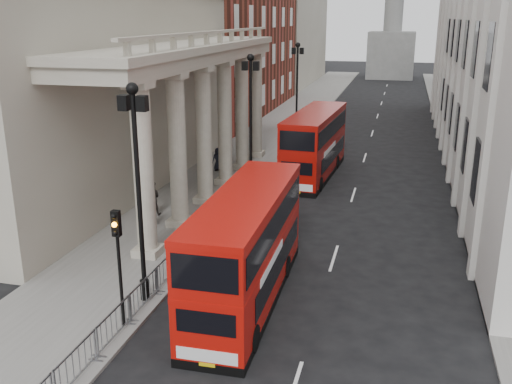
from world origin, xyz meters
name	(u,v)px	position (x,y,z in m)	size (l,w,h in m)	color
ground	(110,361)	(0.00, 0.00, 0.00)	(260.00, 260.00, 0.00)	black
sidewalk_west	(254,150)	(-3.00, 30.00, 0.06)	(6.00, 140.00, 0.12)	slate
sidewalk_east	(466,163)	(13.50, 30.00, 0.06)	(3.00, 140.00, 0.12)	slate
kerb	(289,152)	(-0.05, 30.00, 0.07)	(0.20, 140.00, 0.14)	slate
portico_building	(90,93)	(-10.50, 18.00, 6.00)	(9.00, 28.00, 12.00)	#9E9684
brick_building	(229,12)	(-10.50, 48.00, 11.00)	(9.00, 32.00, 22.00)	maroon
west_building_far	(287,20)	(-10.50, 80.00, 10.00)	(9.00, 30.00, 20.00)	#9E9684
lamp_post_south	(138,180)	(-0.60, 4.00, 4.91)	(1.05, 0.44, 8.32)	black
lamp_post_mid	(251,112)	(-0.60, 20.00, 4.91)	(1.05, 0.44, 8.32)	black
lamp_post_north	(297,84)	(-0.60, 36.00, 4.91)	(1.05, 0.44, 8.32)	black
traffic_light	(118,247)	(-0.50, 1.98, 3.11)	(0.28, 0.33, 4.30)	black
crowd_barriers	(130,309)	(-0.35, 2.23, 0.67)	(0.50, 18.75, 1.10)	gray
bus_near	(247,246)	(3.18, 5.15, 2.26)	(2.57, 10.04, 4.32)	#B60E08
bus_far	(315,143)	(2.94, 23.76, 2.33)	(3.11, 10.46, 4.46)	#9B0C07
pedestrian_a	(150,212)	(-3.66, 11.20, 0.99)	(0.64, 0.42, 1.75)	black
pedestrian_b	(152,198)	(-4.39, 13.17, 1.06)	(0.92, 0.71, 1.89)	#2A2522
pedestrian_c	(218,159)	(-3.81, 23.02, 0.94)	(0.80, 0.52, 1.64)	black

